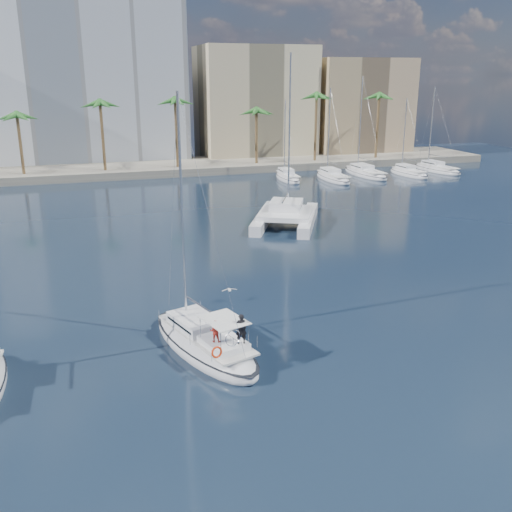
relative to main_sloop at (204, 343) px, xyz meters
name	(u,v)px	position (x,y,z in m)	size (l,w,h in m)	color
ground	(253,316)	(4.07, 3.75, -0.49)	(160.00, 160.00, 0.00)	black
quay	(142,168)	(4.07, 64.75, 0.11)	(120.00, 14.00, 1.20)	gray
building_modern	(57,81)	(-7.93, 76.75, 13.51)	(42.00, 16.00, 28.00)	white
building_beige	(255,104)	(26.07, 73.75, 9.51)	(20.00, 14.00, 20.00)	beige
building_tan_right	(358,108)	(46.07, 71.75, 8.51)	(18.00, 12.00, 18.00)	tan
palm_centre	(141,108)	(4.07, 60.75, 9.79)	(3.60, 3.60, 12.30)	brown
palm_right	(346,105)	(38.07, 60.75, 9.79)	(3.60, 3.60, 12.30)	brown
main_sloop	(204,343)	(0.00, 0.00, 0.00)	(6.06, 10.60, 15.00)	white
catamaran	(286,214)	(14.52, 25.79, 0.65)	(10.62, 13.18, 17.22)	white
seagull	(229,290)	(3.23, 6.58, 0.44)	(1.09, 0.47, 0.20)	silver
moored_yacht_a	(288,180)	(24.07, 50.75, -0.49)	(2.72, 9.35, 11.90)	white
moored_yacht_b	(333,180)	(30.57, 48.75, -0.49)	(3.14, 10.78, 13.72)	white
moored_yacht_c	(365,175)	(37.07, 50.75, -0.49)	(3.55, 12.21, 15.54)	white
moored_yacht_d	(408,175)	(43.57, 48.75, -0.49)	(2.72, 9.35, 11.90)	white
moored_yacht_e	(437,171)	(50.07, 50.75, -0.49)	(3.14, 10.78, 13.72)	white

